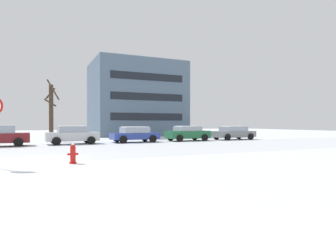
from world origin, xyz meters
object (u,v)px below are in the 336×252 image
at_px(parked_car_green, 188,133).
at_px(parked_car_gray, 233,133).
at_px(parked_car_silver, 73,135).
at_px(fire_hydrant, 73,153).
at_px(parked_car_blue, 135,134).

xyz_separation_m(parked_car_green, parked_car_gray, (5.25, -0.15, -0.02)).
height_order(parked_car_silver, parked_car_green, parked_car_silver).
distance_m(parked_car_green, parked_car_gray, 5.25).
height_order(fire_hydrant, parked_car_blue, parked_car_blue).
relative_size(parked_car_blue, parked_car_green, 0.99).
bearing_deg(parked_car_silver, parked_car_blue, 1.08).
xyz_separation_m(parked_car_blue, parked_car_green, (5.25, -0.05, 0.03)).
relative_size(fire_hydrant, parked_car_gray, 0.18).
xyz_separation_m(fire_hydrant, parked_car_silver, (1.24, 11.71, 0.33)).
distance_m(parked_car_blue, parked_car_gray, 10.50).
distance_m(parked_car_blue, parked_car_green, 5.25).
bearing_deg(parked_car_gray, parked_car_blue, 178.91).
bearing_deg(parked_car_green, parked_car_blue, 179.43).
relative_size(fire_hydrant, parked_car_silver, 0.21).
relative_size(parked_car_silver, parked_car_gray, 0.89).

